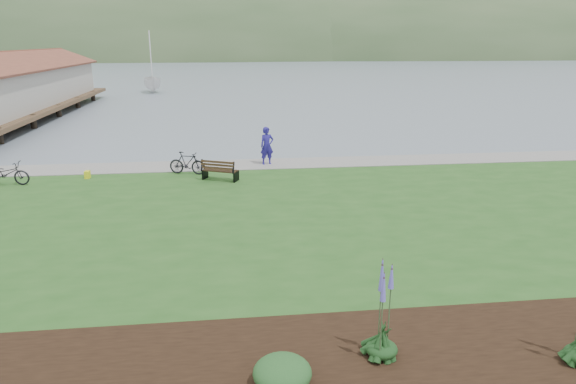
# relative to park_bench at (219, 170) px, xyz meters

# --- Properties ---
(ground) EXTENTS (600.00, 600.00, 0.00)m
(ground) POSITION_rel_park_bench_xyz_m (2.74, -4.10, -0.87)
(ground) COLOR slate
(ground) RESTS_ON ground
(lawn) EXTENTS (34.00, 20.00, 0.40)m
(lawn) POSITION_rel_park_bench_xyz_m (2.74, -6.10, -0.67)
(lawn) COLOR #23501C
(lawn) RESTS_ON ground
(shoreline_path) EXTENTS (34.00, 2.20, 0.03)m
(shoreline_path) POSITION_rel_park_bench_xyz_m (2.74, 2.80, -0.46)
(shoreline_path) COLOR gray
(shoreline_path) RESTS_ON lawn
(garden_bed) EXTENTS (24.00, 4.40, 0.04)m
(garden_bed) POSITION_rel_park_bench_xyz_m (5.74, -13.90, -0.45)
(garden_bed) COLOR black
(garden_bed) RESTS_ON lawn
(far_hillside) EXTENTS (580.00, 80.00, 38.00)m
(far_hillside) POSITION_rel_park_bench_xyz_m (22.74, 165.90, -0.87)
(far_hillside) COLOR #3A5630
(far_hillside) RESTS_ON ground
(pier_pavilion) EXTENTS (8.00, 36.00, 5.40)m
(pier_pavilion) POSITION_rel_park_bench_xyz_m (-17.26, 23.42, 1.77)
(pier_pavilion) COLOR #4C3826
(pier_pavilion) RESTS_ON ground
(park_bench) EXTENTS (1.65, 1.20, 0.95)m
(park_bench) POSITION_rel_park_bench_xyz_m (0.00, 0.00, 0.00)
(park_bench) COLOR black
(park_bench) RESTS_ON lawn
(person) EXTENTS (0.91, 0.73, 2.17)m
(person) POSITION_rel_park_bench_xyz_m (2.29, 2.73, 0.61)
(person) COLOR navy
(person) RESTS_ON lawn
(bicycle_a) EXTENTS (0.86, 1.95, 0.99)m
(bicycle_a) POSITION_rel_park_bench_xyz_m (-8.85, 0.34, 0.02)
(bicycle_a) COLOR black
(bicycle_a) RESTS_ON lawn
(bicycle_b) EXTENTS (1.01, 1.78, 1.03)m
(bicycle_b) POSITION_rel_park_bench_xyz_m (-1.45, 1.30, 0.04)
(bicycle_b) COLOR black
(bicycle_b) RESTS_ON lawn
(sailboat) EXTENTS (10.52, 10.65, 23.40)m
(sailboat) POSITION_rel_park_bench_xyz_m (-8.53, 44.15, -0.87)
(sailboat) COLOR silver
(sailboat) RESTS_ON ground
(pannier) EXTENTS (0.21, 0.32, 0.33)m
(pannier) POSITION_rel_park_bench_xyz_m (-5.80, 1.09, -0.31)
(pannier) COLOR yellow
(pannier) RESTS_ON lawn
(echium_4) EXTENTS (0.62, 0.62, 2.40)m
(echium_4) POSITION_rel_park_bench_xyz_m (3.19, -13.41, 0.49)
(echium_4) COLOR #133515
(echium_4) RESTS_ON garden_bed
(shrub_0) EXTENTS (1.04, 1.04, 0.52)m
(shrub_0) POSITION_rel_park_bench_xyz_m (1.21, -14.07, -0.17)
(shrub_0) COLOR #1E4C21
(shrub_0) RESTS_ON garden_bed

